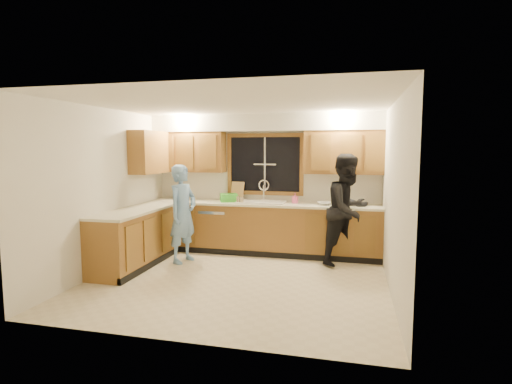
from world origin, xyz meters
TOP-DOWN VIEW (x-y plane):
  - floor at (0.00, 0.00)m, footprint 4.20×4.20m
  - ceiling at (0.00, 0.00)m, footprint 4.20×4.20m
  - wall_back at (0.00, 1.90)m, footprint 4.20×0.00m
  - wall_left at (-2.10, 0.00)m, footprint 0.00×3.80m
  - wall_right at (2.10, 0.00)m, footprint 0.00×3.80m
  - base_cabinets_back at (0.00, 1.60)m, footprint 4.20×0.60m
  - base_cabinets_left at (-1.80, 0.35)m, footprint 0.60×1.90m
  - countertop_back at (0.00, 1.58)m, footprint 4.20×0.63m
  - countertop_left at (-1.79, 0.35)m, footprint 0.63×1.90m
  - upper_cabinets_left at (-1.43, 1.73)m, footprint 1.35×0.33m
  - upper_cabinets_right at (1.43, 1.73)m, footprint 1.35×0.33m
  - upper_cabinets_return at (-1.94, 1.12)m, footprint 0.33×0.90m
  - soffit at (0.00, 1.72)m, footprint 4.20×0.35m
  - window_frame at (0.00, 1.89)m, footprint 1.44×0.03m
  - sink at (0.00, 1.60)m, footprint 0.86×0.52m
  - dishwasher at (-0.85, 1.59)m, footprint 0.60×0.56m
  - stove at (-1.80, -0.22)m, footprint 0.58×0.75m
  - man at (-1.14, 0.73)m, footprint 0.54×0.68m
  - woman at (1.52, 1.21)m, footprint 1.09×1.11m
  - knife_block at (-1.70, 1.74)m, footprint 0.12×0.10m
  - cutting_board at (-0.51, 1.82)m, footprint 0.28×0.15m
  - dish_crate at (-0.62, 1.63)m, footprint 0.39×0.38m
  - soap_bottle at (0.60, 1.66)m, footprint 0.11×0.11m
  - bowl at (1.11, 1.57)m, footprint 0.28×0.28m
  - can_left at (-0.38, 1.42)m, footprint 0.07×0.07m
  - can_right at (-0.31, 1.38)m, footprint 0.09×0.09m

SIDE VIEW (x-z plane):
  - floor at x=0.00m, z-range 0.00..0.00m
  - dishwasher at x=-0.85m, z-range 0.00..0.82m
  - base_cabinets_back at x=0.00m, z-range 0.00..0.88m
  - base_cabinets_left at x=-1.80m, z-range 0.00..0.88m
  - stove at x=-1.80m, z-range 0.00..0.90m
  - man at x=-1.14m, z-range 0.00..1.63m
  - sink at x=0.00m, z-range 0.58..1.15m
  - countertop_back at x=0.00m, z-range 0.88..0.92m
  - countertop_left at x=-1.79m, z-range 0.88..0.92m
  - woman at x=1.52m, z-range 0.00..1.81m
  - bowl at x=1.11m, z-range 0.92..0.98m
  - can_right at x=-0.31m, z-range 0.92..1.05m
  - can_left at x=-0.38m, z-range 0.92..1.05m
  - dish_crate at x=-0.62m, z-range 0.92..1.06m
  - soap_bottle at x=0.60m, z-range 0.92..1.11m
  - knife_block at x=-1.70m, z-range 0.92..1.12m
  - cutting_board at x=-0.51m, z-range 0.92..1.27m
  - wall_back at x=0.00m, z-range -0.85..3.35m
  - wall_left at x=-2.10m, z-range -0.65..3.15m
  - wall_right at x=2.10m, z-range -0.65..3.15m
  - window_frame at x=0.00m, z-range 1.03..2.17m
  - upper_cabinets_left at x=-1.43m, z-range 1.45..2.20m
  - upper_cabinets_right at x=1.43m, z-range 1.45..2.20m
  - upper_cabinets_return at x=-1.94m, z-range 1.45..2.20m
  - soffit at x=0.00m, z-range 2.20..2.50m
  - ceiling at x=0.00m, z-range 2.50..2.50m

